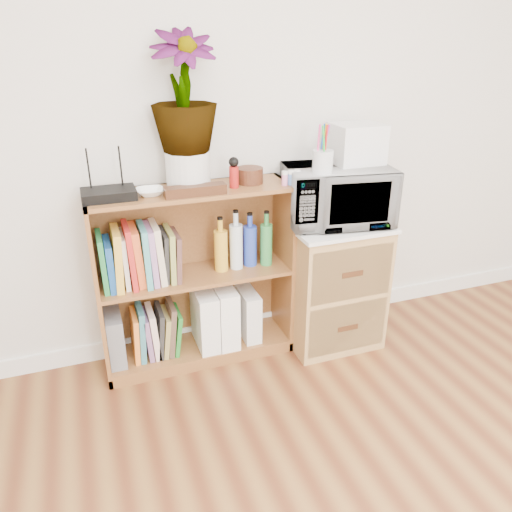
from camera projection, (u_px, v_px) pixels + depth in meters
name	position (u px, v px, depth m)	size (l,w,h in m)	color
skirting_board	(251.00, 322.00, 2.99)	(4.00, 0.02, 0.10)	white
bookshelf	(196.00, 278.00, 2.59)	(1.00, 0.30, 0.95)	brown
wicker_unit	(330.00, 283.00, 2.80)	(0.50, 0.45, 0.70)	#9E7542
microwave	(337.00, 195.00, 2.58)	(0.53, 0.36, 0.30)	silver
pen_cup	(323.00, 162.00, 2.39)	(0.10, 0.10, 0.11)	silver
small_appliance	(356.00, 144.00, 2.56)	(0.25, 0.21, 0.20)	silver
router	(109.00, 194.00, 2.25)	(0.24, 0.16, 0.04)	black
white_bowl	(150.00, 192.00, 2.30)	(0.13, 0.13, 0.03)	white
plant_pot	(188.00, 170.00, 2.37)	(0.21, 0.21, 0.18)	silver
potted_plant	(184.00, 92.00, 2.22)	(0.30, 0.30, 0.53)	#3E732E
trinket_box	(195.00, 190.00, 2.30)	(0.29, 0.07, 0.05)	#331B0D
kokeshi_doll	(234.00, 177.00, 2.40)	(0.05, 0.05, 0.10)	#A01613
wooden_bowl	(250.00, 175.00, 2.48)	(0.13, 0.13, 0.08)	#3A1B0F
paint_jars	(291.00, 179.00, 2.45)	(0.11, 0.04, 0.06)	pink
file_box	(115.00, 337.00, 2.56)	(0.08, 0.22, 0.27)	slate
magazine_holder_left	(205.00, 318.00, 2.69)	(0.10, 0.26, 0.33)	white
magazine_holder_mid	(224.00, 314.00, 2.72)	(0.11, 0.27, 0.33)	white
magazine_holder_right	(248.00, 314.00, 2.77)	(0.09, 0.22, 0.28)	white
cookbooks	(139.00, 256.00, 2.43)	(0.38, 0.20, 0.31)	#217F3E
liquor_bottles	(242.00, 241.00, 2.60)	(0.31, 0.07, 0.31)	gold
lower_books	(155.00, 331.00, 2.63)	(0.26, 0.19, 0.29)	orange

